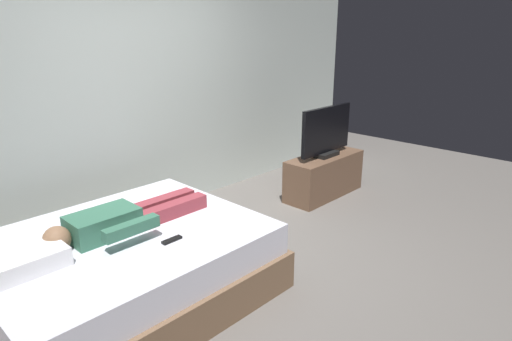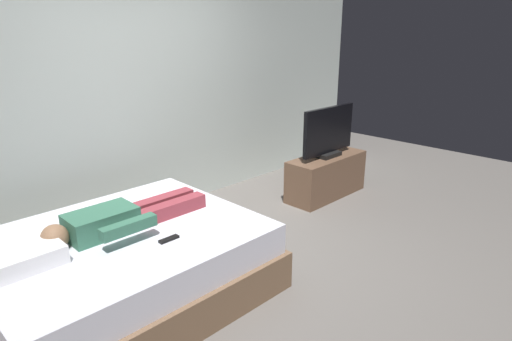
% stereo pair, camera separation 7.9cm
% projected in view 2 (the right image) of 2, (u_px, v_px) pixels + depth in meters
% --- Properties ---
extents(ground_plane, '(10.00, 10.00, 0.00)m').
position_uv_depth(ground_plane, '(246.00, 267.00, 3.74)').
color(ground_plane, slate).
extents(back_wall, '(6.40, 0.10, 2.80)m').
position_uv_depth(back_wall, '(165.00, 82.00, 4.69)').
color(back_wall, silver).
rests_on(back_wall, ground).
extents(bed, '(1.99, 1.60, 0.54)m').
position_uv_depth(bed, '(124.00, 266.00, 3.24)').
color(bed, brown).
rests_on(bed, ground).
extents(pillow, '(0.48, 0.34, 0.12)m').
position_uv_depth(pillow, '(20.00, 258.00, 2.68)').
color(pillow, white).
rests_on(pillow, bed).
extents(person, '(1.26, 0.46, 0.18)m').
position_uv_depth(person, '(119.00, 219.00, 3.18)').
color(person, '#387056').
rests_on(person, bed).
extents(remote, '(0.15, 0.04, 0.02)m').
position_uv_depth(remote, '(169.00, 239.00, 3.04)').
color(remote, black).
rests_on(remote, bed).
extents(tv_stand, '(1.10, 0.40, 0.50)m').
position_uv_depth(tv_stand, '(326.00, 176.00, 5.26)').
color(tv_stand, brown).
rests_on(tv_stand, ground).
extents(tv, '(0.88, 0.20, 0.59)m').
position_uv_depth(tv, '(328.00, 133.00, 5.09)').
color(tv, black).
rests_on(tv, tv_stand).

